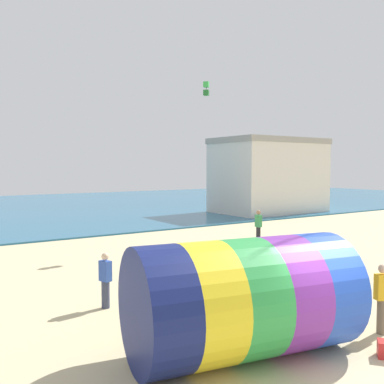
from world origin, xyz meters
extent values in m
plane|color=#CCBA8C|center=(0.00, 0.00, 0.00)|extent=(120.00, 120.00, 0.00)
cube|color=#236084|center=(0.00, 38.42, 0.05)|extent=(120.00, 40.00, 0.10)
cylinder|color=navy|center=(-3.41, 1.66, 1.31)|extent=(1.43, 2.75, 2.62)
cylinder|color=yellow|center=(-2.44, 1.49, 1.31)|extent=(1.43, 2.75, 2.62)
cylinder|color=green|center=(-1.48, 1.32, 1.31)|extent=(1.43, 2.75, 2.62)
cylinder|color=purple|center=(-0.52, 1.14, 1.31)|extent=(1.43, 2.75, 2.62)
cylinder|color=blue|center=(0.44, 0.97, 1.31)|extent=(1.43, 2.75, 2.62)
cylinder|color=black|center=(0.94, 0.88, 1.31)|extent=(0.49, 2.38, 2.41)
cylinder|color=#726651|center=(2.31, 0.40, 0.43)|extent=(0.24, 0.24, 0.87)
cube|color=yellow|center=(2.31, 0.40, 1.19)|extent=(0.42, 0.35, 0.65)
sphere|color=beige|center=(2.31, 0.40, 1.65)|extent=(0.23, 0.23, 0.23)
cube|color=green|center=(5.83, 13.13, 8.57)|extent=(0.38, 0.38, 0.29)
cube|color=#1E642A|center=(5.83, 13.13, 8.14)|extent=(0.38, 0.38, 0.29)
cylinder|color=black|center=(5.83, 13.13, 8.36)|extent=(0.02, 0.02, 0.77)
cylinder|color=black|center=(8.31, 11.66, 0.44)|extent=(0.24, 0.24, 0.89)
cube|color=#338C4C|center=(8.31, 11.66, 1.22)|extent=(0.22, 0.36, 0.66)
sphere|color=#9E7051|center=(8.31, 11.66, 1.69)|extent=(0.24, 0.24, 0.24)
cylinder|color=#383D56|center=(-2.77, 6.04, 0.41)|extent=(0.24, 0.24, 0.81)
cube|color=#2D4CA5|center=(-2.77, 6.04, 1.12)|extent=(0.32, 0.41, 0.61)
sphere|color=beige|center=(-2.77, 6.04, 1.55)|extent=(0.22, 0.22, 0.22)
cube|color=silver|center=(19.41, 22.71, 3.10)|extent=(9.34, 6.15, 6.19)
cube|color=gray|center=(19.41, 22.71, 6.44)|extent=(9.52, 6.27, 0.50)
camera|label=1|loc=(-7.44, -5.81, 4.21)|focal=40.00mm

